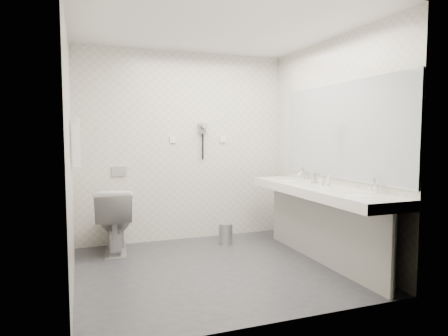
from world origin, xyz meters
name	(u,v)px	position (x,y,z in m)	size (l,w,h in m)	color
floor	(216,269)	(0.00, 0.00, 0.00)	(2.80, 2.80, 0.00)	#2E2E33
ceiling	(215,26)	(0.00, 0.00, 2.50)	(2.80, 2.80, 0.00)	silver
wall_back	(184,147)	(0.00, 1.30, 1.25)	(2.80, 2.80, 0.00)	beige
wall_front	(274,157)	(0.00, -1.30, 1.25)	(2.80, 2.80, 0.00)	beige
wall_left	(70,152)	(-1.40, 0.00, 1.25)	(2.60, 2.60, 0.00)	beige
wall_right	(330,149)	(1.40, 0.00, 1.25)	(2.60, 2.60, 0.00)	beige
vanity_counter	(319,191)	(1.12, -0.20, 0.80)	(0.55, 2.20, 0.10)	silver
vanity_panel	(320,229)	(1.15, -0.20, 0.38)	(0.03, 2.15, 0.75)	gray
vanity_post_near	(393,256)	(1.18, -1.24, 0.38)	(0.06, 0.06, 0.75)	silver
vanity_post_far	(278,212)	(1.18, 0.84, 0.38)	(0.06, 0.06, 0.75)	silver
mirror	(340,131)	(1.39, -0.20, 1.45)	(0.02, 2.20, 1.05)	#B2BCC6
basin_near	(359,196)	(1.12, -0.85, 0.83)	(0.40, 0.31, 0.05)	white
basin_far	(289,181)	(1.12, 0.45, 0.83)	(0.40, 0.31, 0.05)	white
faucet_near	(376,186)	(1.32, -0.85, 0.92)	(0.04, 0.04, 0.15)	silver
faucet_far	(303,173)	(1.32, 0.45, 0.92)	(0.04, 0.04, 0.15)	silver
soap_bottle_a	(321,181)	(1.20, -0.12, 0.90)	(0.04, 0.04, 0.10)	white
soap_bottle_c	(329,180)	(1.26, -0.19, 0.91)	(0.05, 0.05, 0.13)	white
glass_left	(316,178)	(1.28, 0.09, 0.91)	(0.06, 0.06, 0.11)	silver
glass_right	(314,178)	(1.25, 0.10, 0.91)	(0.06, 0.06, 0.11)	silver
toilet	(115,220)	(-0.94, 0.98, 0.39)	(0.43, 0.77, 0.78)	white
flush_plate	(119,171)	(-0.85, 1.29, 0.95)	(0.18, 0.02, 0.12)	#B2B5BA
pedal_bin	(225,234)	(0.43, 0.85, 0.13)	(0.18, 0.18, 0.25)	#B2B5BA
bin_lid	(225,224)	(0.43, 0.85, 0.26)	(0.18, 0.18, 0.01)	#B2B5BA
towel_rail	(75,121)	(-1.35, 0.55, 1.55)	(0.02, 0.02, 0.62)	silver
towel_near	(77,143)	(-1.34, 0.41, 1.33)	(0.07, 0.24, 0.48)	white
towel_far	(77,142)	(-1.34, 0.69, 1.33)	(0.07, 0.24, 0.48)	white
dryer_cradle	(202,128)	(0.25, 1.27, 1.50)	(0.10, 0.04, 0.14)	gray
dryer_barrel	(204,126)	(0.25, 1.20, 1.53)	(0.08, 0.08, 0.14)	gray
dryer_cord	(203,147)	(0.25, 1.26, 1.25)	(0.02, 0.02, 0.35)	black
switch_plate_a	(173,139)	(-0.15, 1.29, 1.35)	(0.09, 0.02, 0.09)	white
switch_plate_b	(223,139)	(0.55, 1.29, 1.35)	(0.09, 0.02, 0.09)	white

